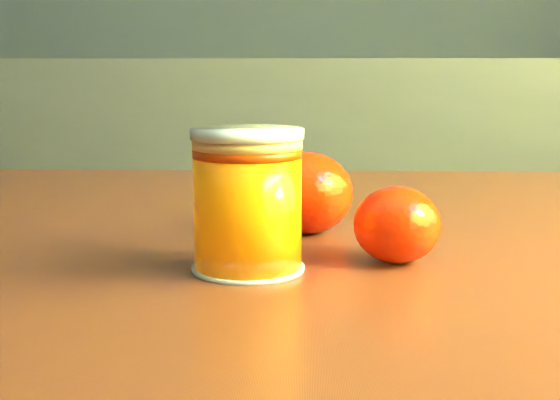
# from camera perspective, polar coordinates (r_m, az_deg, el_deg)

# --- Properties ---
(kitchen_counter) EXTENTS (3.15, 0.60, 0.90)m
(kitchen_counter) POSITION_cam_1_polar(r_m,az_deg,el_deg) (2.14, -16.37, -2.26)
(kitchen_counter) COLOR #55555A
(kitchen_counter) RESTS_ON ground
(table) EXTENTS (1.13, 0.89, 0.77)m
(table) POSITION_cam_1_polar(r_m,az_deg,el_deg) (0.61, 4.02, -11.82)
(table) COLOR #622B18
(table) RESTS_ON ground
(juice_glass) EXTENTS (0.07, 0.07, 0.09)m
(juice_glass) POSITION_cam_1_polar(r_m,az_deg,el_deg) (0.48, -2.38, -0.10)
(juice_glass) COLOR orange
(juice_glass) RESTS_ON table
(orange_front) EXTENTS (0.09, 0.09, 0.06)m
(orange_front) POSITION_cam_1_polar(r_m,az_deg,el_deg) (0.59, 1.96, 0.53)
(orange_front) COLOR red
(orange_front) RESTS_ON table
(orange_back) EXTENTS (0.07, 0.07, 0.05)m
(orange_back) POSITION_cam_1_polar(r_m,az_deg,el_deg) (0.51, 8.56, -1.80)
(orange_back) COLOR red
(orange_back) RESTS_ON table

